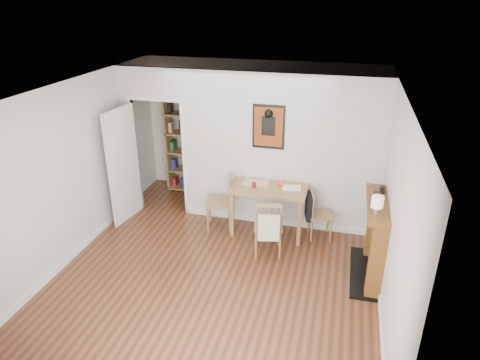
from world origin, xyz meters
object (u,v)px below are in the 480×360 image
(chair_left, at_px, (219,202))
(chair_right, at_px, (320,215))
(chair_front, at_px, (268,225))
(red_glass, at_px, (254,185))
(orange_fruit, at_px, (281,183))
(mantel_lamp, at_px, (377,203))
(ceramic_jar_b, at_px, (382,189))
(ceramic_jar_a, at_px, (377,196))
(fireplace, at_px, (377,237))
(notebook, at_px, (291,188))
(dining_table, at_px, (269,191))
(bookshelf, at_px, (188,143))

(chair_left, distance_m, chair_right, 1.67)
(chair_front, bearing_deg, red_glass, 123.33)
(red_glass, height_order, orange_fruit, red_glass)
(mantel_lamp, distance_m, ceramic_jar_b, 0.66)
(chair_front, bearing_deg, orange_fruit, 84.76)
(chair_right, height_order, ceramic_jar_a, ceramic_jar_a)
(chair_front, xyz_separation_m, orange_fruit, (0.06, 0.70, 0.41))
(chair_left, bearing_deg, fireplace, -16.66)
(notebook, relative_size, ceramic_jar_a, 2.35)
(chair_front, distance_m, orange_fruit, 0.81)
(dining_table, bearing_deg, notebook, -0.24)
(notebook, relative_size, mantel_lamp, 1.23)
(dining_table, distance_m, ceramic_jar_b, 1.83)
(ceramic_jar_b, bearing_deg, chair_left, 170.17)
(chair_front, relative_size, red_glass, 10.59)
(bookshelf, relative_size, red_glass, 23.06)
(bookshelf, xyz_separation_m, fireplace, (3.53, -2.06, -0.38))
(chair_left, height_order, ceramic_jar_a, ceramic_jar_a)
(red_glass, xyz_separation_m, mantel_lamp, (1.81, -1.05, 0.43))
(dining_table, xyz_separation_m, mantel_lamp, (1.58, -1.17, 0.57))
(fireplace, height_order, notebook, fireplace)
(bookshelf, height_order, fireplace, bookshelf)
(dining_table, bearing_deg, bookshelf, 146.82)
(orange_fruit, distance_m, ceramic_jar_b, 1.65)
(dining_table, relative_size, chair_front, 1.32)
(red_glass, bearing_deg, orange_fruit, 23.46)
(fireplace, height_order, orange_fruit, fireplace)
(chair_front, height_order, mantel_lamp, mantel_lamp)
(notebook, xyz_separation_m, ceramic_jar_b, (1.33, -0.53, 0.37))
(dining_table, xyz_separation_m, chair_right, (0.83, 0.01, -0.32))
(bookshelf, bearing_deg, chair_front, -43.33)
(orange_fruit, xyz_separation_m, notebook, (0.18, -0.06, -0.04))
(bookshelf, distance_m, red_glass, 2.11)
(chair_front, distance_m, mantel_lamp, 1.77)
(notebook, height_order, ceramic_jar_a, ceramic_jar_a)
(ceramic_jar_b, bearing_deg, chair_right, 147.87)
(fireplace, distance_m, ceramic_jar_a, 0.61)
(mantel_lamp, xyz_separation_m, ceramic_jar_a, (0.01, 0.38, -0.08))
(chair_left, relative_size, notebook, 3.27)
(dining_table, height_order, ceramic_jar_a, ceramic_jar_a)
(orange_fruit, bearing_deg, ceramic_jar_b, -21.07)
(red_glass, distance_m, notebook, 0.60)
(fireplace, relative_size, notebook, 4.31)
(mantel_lamp, bearing_deg, bookshelf, 145.22)
(chair_right, height_order, chair_front, chair_front)
(mantel_lamp, bearing_deg, orange_fruit, 138.88)
(notebook, distance_m, mantel_lamp, 1.76)
(chair_front, xyz_separation_m, red_glass, (-0.34, 0.52, 0.41))
(chair_left, xyz_separation_m, mantel_lamp, (2.41, -1.08, 0.83))
(chair_right, distance_m, red_glass, 1.17)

